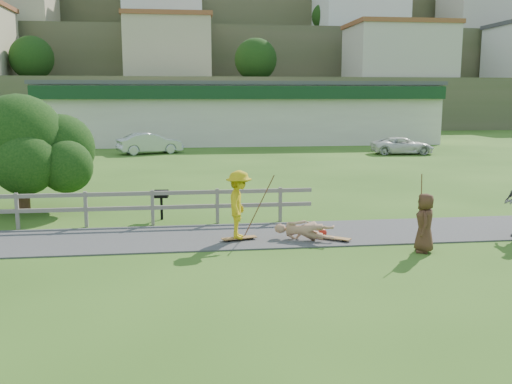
# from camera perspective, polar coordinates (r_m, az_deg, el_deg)

# --- Properties ---
(ground) EXTENTS (260.00, 260.00, 0.00)m
(ground) POSITION_cam_1_polar(r_m,az_deg,el_deg) (14.79, -3.03, -5.93)
(ground) COLOR #2E5618
(ground) RESTS_ON ground
(path) EXTENTS (34.00, 3.00, 0.04)m
(path) POSITION_cam_1_polar(r_m,az_deg,el_deg) (16.23, -3.45, -4.46)
(path) COLOR #39393B
(path) RESTS_ON ground
(fence) EXTENTS (15.05, 0.10, 1.10)m
(fence) POSITION_cam_1_polar(r_m,az_deg,el_deg) (18.15, -18.60, -1.18)
(fence) COLOR slate
(fence) RESTS_ON ground
(strip_mall) EXTENTS (32.50, 10.75, 5.10)m
(strip_mall) POSITION_cam_1_polar(r_m,az_deg,el_deg) (49.43, -1.66, 8.00)
(strip_mall) COLOR beige
(strip_mall) RESTS_ON ground
(hillside) EXTENTS (220.00, 67.00, 47.50)m
(hillside) POSITION_cam_1_polar(r_m,az_deg,el_deg) (106.04, -7.19, 15.19)
(hillside) COLOR #465330
(hillside) RESTS_ON ground
(skater_rider) EXTENTS (0.89, 1.31, 1.87)m
(skater_rider) POSITION_cam_1_polar(r_m,az_deg,el_deg) (15.53, -1.70, -1.63)
(skater_rider) COLOR gold
(skater_rider) RESTS_ON ground
(skater_fallen) EXTENTS (1.13, 1.64, 0.60)m
(skater_fallen) POSITION_cam_1_polar(r_m,az_deg,el_deg) (15.74, 4.83, -3.87)
(skater_fallen) COLOR tan
(skater_fallen) RESTS_ON ground
(spectator_c) EXTENTS (0.71, 0.87, 1.53)m
(spectator_c) POSITION_cam_1_polar(r_m,az_deg,el_deg) (15.15, 16.52, -2.98)
(spectator_c) COLOR #4D2D1F
(spectator_c) RESTS_ON ground
(car_silver) EXTENTS (4.64, 2.88, 1.44)m
(car_silver) POSITION_cam_1_polar(r_m,az_deg,el_deg) (40.05, -10.58, 4.81)
(car_silver) COLOR #B5B9BE
(car_silver) RESTS_ON ground
(car_white) EXTENTS (4.35, 2.29, 1.17)m
(car_white) POSITION_cam_1_polar(r_m,az_deg,el_deg) (40.39, 14.44, 4.51)
(car_white) COLOR silver
(car_white) RESTS_ON ground
(tree) EXTENTS (4.95, 4.95, 3.34)m
(tree) POSITION_cam_1_polar(r_m,az_deg,el_deg) (21.13, -22.46, 2.65)
(tree) COLOR black
(tree) RESTS_ON ground
(bbq) EXTENTS (0.47, 0.37, 0.96)m
(bbq) POSITION_cam_1_polar(r_m,az_deg,el_deg) (18.63, -9.43, -1.29)
(bbq) COLOR black
(bbq) RESTS_ON ground
(longboard_rider) EXTENTS (1.01, 0.48, 0.11)m
(longboard_rider) POSITION_cam_1_polar(r_m,az_deg,el_deg) (15.73, -1.69, -4.77)
(longboard_rider) COLOR olive
(longboard_rider) RESTS_ON ground
(longboard_fallen) EXTENTS (0.93, 0.80, 0.11)m
(longboard_fallen) POSITION_cam_1_polar(r_m,az_deg,el_deg) (15.89, 7.73, -4.70)
(longboard_fallen) COLOR olive
(longboard_fallen) RESTS_ON ground
(helmet) EXTENTS (0.26, 0.26, 0.26)m
(helmet) POSITION_cam_1_polar(r_m,az_deg,el_deg) (16.25, 6.63, -4.09)
(helmet) COLOR #A81E12
(helmet) RESTS_ON ground
(pole_rider) EXTENTS (0.03, 0.03, 1.97)m
(pole_rider) POSITION_cam_1_polar(r_m,az_deg,el_deg) (15.98, 0.29, -1.12)
(pole_rider) COLOR brown
(pole_rider) RESTS_ON ground
(pole_spec_left) EXTENTS (0.03, 0.03, 2.01)m
(pole_spec_left) POSITION_cam_1_polar(r_m,az_deg,el_deg) (15.19, 16.19, -2.00)
(pole_spec_left) COLOR brown
(pole_spec_left) RESTS_ON ground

